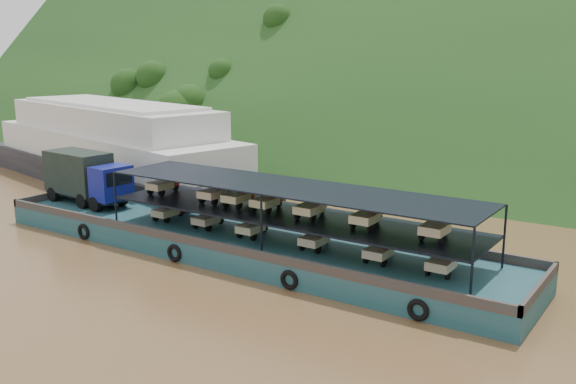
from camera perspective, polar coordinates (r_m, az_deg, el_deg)
The scene contains 4 objects.
ground at distance 38.16m, azimuth -0.01°, elevation -5.87°, with size 160.00×160.00×0.00m, color brown.
hillside at distance 70.13m, azimuth 16.61°, elevation 2.09°, with size 140.00×28.00×28.00m, color #173814.
cargo_barge at distance 39.88m, azimuth -6.14°, elevation -3.29°, with size 35.00×7.18×4.90m.
passenger_ferry at distance 61.35m, azimuth -15.33°, elevation 3.80°, with size 37.93×17.01×7.45m.
Camera 1 is at (20.17, -30.08, 12.02)m, focal length 40.00 mm.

